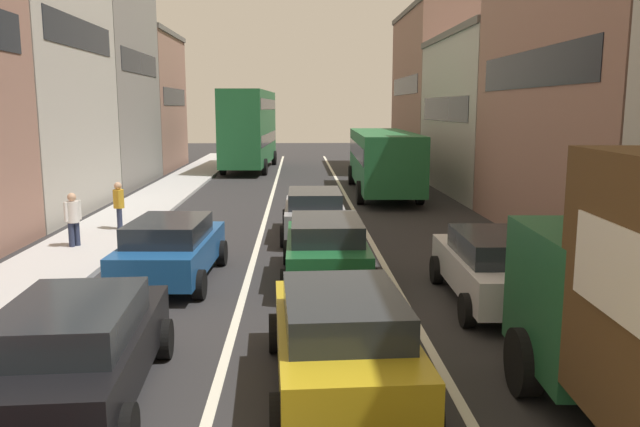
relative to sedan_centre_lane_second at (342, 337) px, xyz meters
name	(u,v)px	position (x,y,z in m)	size (l,w,h in m)	color
sidewalk_left	(124,219)	(-6.80, 13.75, -0.73)	(2.60, 64.00, 0.14)	#B6B6B6
lane_stripe_left	(265,220)	(-1.80, 13.75, -0.79)	(0.16, 60.00, 0.01)	silver
lane_stripe_right	(359,220)	(1.60, 13.75, -0.79)	(0.16, 60.00, 0.01)	silver
building_row_right	(586,73)	(9.80, 14.23, 4.45)	(7.20, 43.90, 13.11)	#936B5B
sedan_centre_lane_second	(342,337)	(0.00, 0.00, 0.00)	(2.22, 4.38, 1.49)	#B29319
wagon_left_lane_second	(77,348)	(-3.61, -0.29, 0.00)	(2.25, 4.39, 1.49)	black
hatchback_centre_lane_third	(326,247)	(0.04, 5.82, 0.00)	(2.06, 4.30, 1.49)	#19592D
sedan_left_lane_third	(171,248)	(-3.55, 5.85, 0.00)	(2.21, 4.37, 1.49)	#194C8C
coupe_centre_lane_fourth	(314,212)	(-0.09, 10.79, 0.00)	(2.07, 4.31, 1.49)	gray
sedan_right_lane_behind_truck	(496,266)	(3.46, 3.91, 0.00)	(2.15, 4.35, 1.49)	silver
bus_mid_queue_primary	(383,157)	(3.36, 20.55, 0.96)	(3.05, 10.57, 2.90)	#1E6033
bus_far_queue_secondary	(249,126)	(-3.69, 32.30, 2.03)	(3.17, 10.61, 5.06)	#1E6033
pedestrian_near_kerb	(73,218)	(-6.92, 9.10, 0.15)	(0.35, 0.46, 1.66)	#262D47
pedestrian_mid_sidewalk	(119,204)	(-6.36, 11.65, 0.15)	(0.34, 0.52, 1.66)	#262D47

